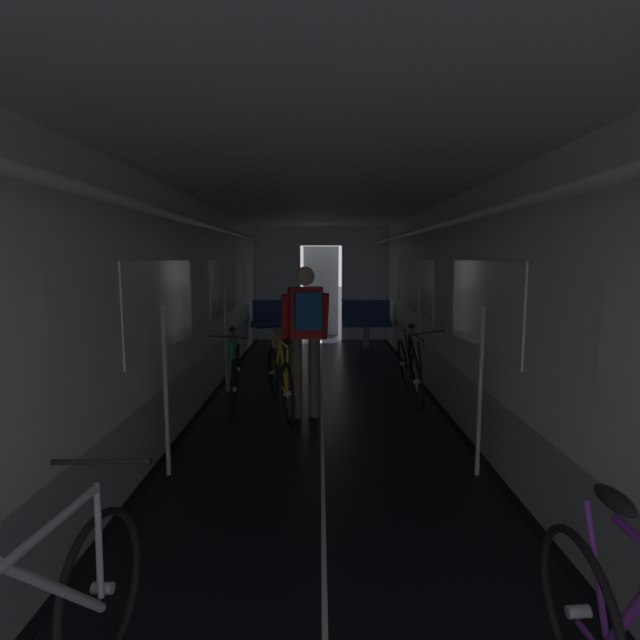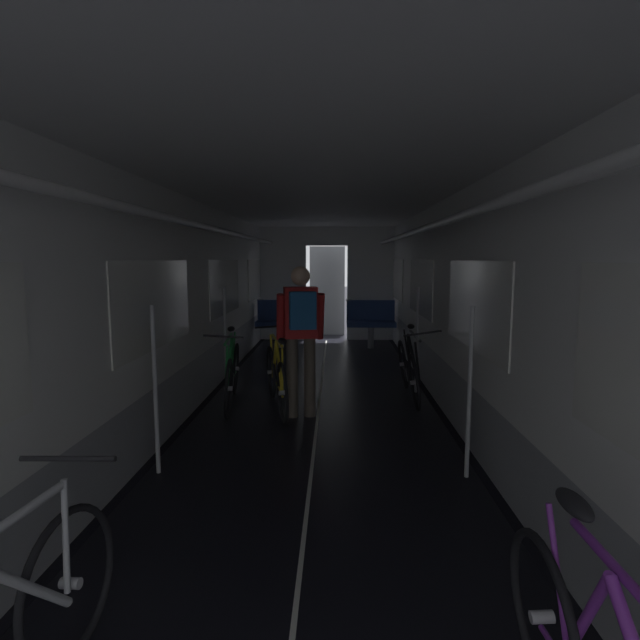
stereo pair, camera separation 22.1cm
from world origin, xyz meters
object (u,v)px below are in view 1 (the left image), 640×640
(bicycle_green, at_px, (233,374))
(person_cyclist_aisle, at_px, (304,328))
(bicycle_black, at_px, (408,368))
(bicycle_yellow_in_aisle, at_px, (278,378))
(bench_seat_far_right, at_px, (364,319))
(bench_seat_far_left, at_px, (274,319))

(bicycle_green, bearing_deg, person_cyclist_aisle, -27.92)
(bicycle_black, xyz_separation_m, person_cyclist_aisle, (-1.31, -0.82, 0.63))
(bicycle_yellow_in_aisle, bearing_deg, bicycle_black, 18.53)
(bench_seat_far_right, bearing_deg, bicycle_green, -116.05)
(bench_seat_far_left, bearing_deg, bicycle_green, -92.23)
(bench_seat_far_left, xyz_separation_m, bicycle_black, (2.03, -3.65, -0.19))
(bench_seat_far_left, bearing_deg, person_cyclist_aisle, -80.84)
(bicycle_black, distance_m, bicycle_yellow_in_aisle, 1.71)
(bench_seat_far_right, xyz_separation_m, bicycle_black, (0.23, -3.65, -0.19))
(bench_seat_far_right, bearing_deg, person_cyclist_aisle, -103.60)
(bicycle_green, height_order, bicycle_yellow_in_aisle, bicycle_green)
(bicycle_green, xyz_separation_m, bicycle_yellow_in_aisle, (0.57, -0.19, 0.00))
(bicycle_black, distance_m, person_cyclist_aisle, 1.67)
(bench_seat_far_left, height_order, bicycle_yellow_in_aisle, bench_seat_far_left)
(bench_seat_far_right, bearing_deg, bicycle_yellow_in_aisle, -108.33)
(bench_seat_far_left, distance_m, bench_seat_far_right, 1.80)
(bench_seat_far_right, xyz_separation_m, bicycle_yellow_in_aisle, (-1.39, -4.19, -0.18))
(person_cyclist_aisle, bearing_deg, bench_seat_far_right, 76.40)
(bench_seat_far_left, relative_size, bicycle_yellow_in_aisle, 0.59)
(bicycle_green, relative_size, bicycle_yellow_in_aisle, 1.02)
(bench_seat_far_left, distance_m, bicycle_yellow_in_aisle, 4.22)
(bench_seat_far_left, bearing_deg, bicycle_black, -60.88)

